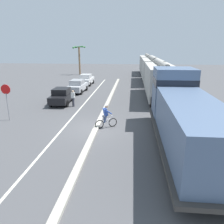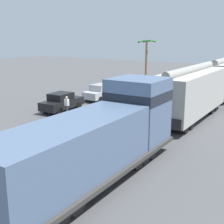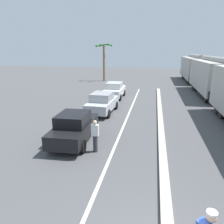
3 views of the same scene
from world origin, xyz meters
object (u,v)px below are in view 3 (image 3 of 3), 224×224
at_px(parked_car_black, 74,127).
at_px(pedestrian_by_cars, 95,136).
at_px(palm_tree_near, 104,54).
at_px(hopper_car_trailing, 194,68).
at_px(parked_car_white, 114,90).
at_px(hopper_car_middle, 211,76).
at_px(parked_car_silver, 102,103).

relative_size(parked_car_black, pedestrian_by_cars, 2.63).
bearing_deg(palm_tree_near, parked_car_black, -80.83).
xyz_separation_m(hopper_car_trailing, parked_car_white, (-10.08, -15.00, -1.26)).
xyz_separation_m(hopper_car_middle, pedestrian_by_cars, (-8.73, -16.01, -1.23)).
distance_m(palm_tree_near, pedestrian_by_cars, 25.94).
bearing_deg(hopper_car_middle, parked_car_black, -124.15).
bearing_deg(parked_car_white, parked_car_black, -90.46).
bearing_deg(pedestrian_by_cars, parked_car_silver, 100.47).
bearing_deg(palm_tree_near, hopper_car_middle, -33.05).
relative_size(parked_car_silver, parked_car_white, 1.01).
height_order(hopper_car_middle, parked_car_silver, hopper_car_middle).
bearing_deg(parked_car_silver, hopper_car_middle, 42.51).
relative_size(parked_car_silver, pedestrian_by_cars, 2.64).
distance_m(hopper_car_trailing, palm_tree_near, 14.44).
xyz_separation_m(hopper_car_trailing, parked_car_black, (-10.17, -26.60, -1.26)).
bearing_deg(parked_car_silver, pedestrian_by_cars, -79.53).
height_order(parked_car_silver, parked_car_white, same).
bearing_deg(parked_car_white, pedestrian_by_cars, -83.91).
height_order(hopper_car_trailing, parked_car_silver, hopper_car_trailing).
bearing_deg(palm_tree_near, parked_car_silver, -77.47).
height_order(hopper_car_trailing, parked_car_black, hopper_car_trailing).
distance_m(parked_car_silver, parked_car_white, 5.76).
relative_size(parked_car_silver, palm_tree_near, 0.72).
distance_m(parked_car_black, pedestrian_by_cars, 1.76).
bearing_deg(palm_tree_near, hopper_car_trailing, 9.87).
relative_size(hopper_car_middle, hopper_car_trailing, 1.00).
relative_size(hopper_car_trailing, pedestrian_by_cars, 6.54).
height_order(palm_tree_near, pedestrian_by_cars, palm_tree_near).
distance_m(parked_car_silver, pedestrian_by_cars, 6.96).
height_order(hopper_car_middle, hopper_car_trailing, same).
bearing_deg(parked_car_black, palm_tree_near, 99.17).
xyz_separation_m(parked_car_black, parked_car_white, (0.09, 11.60, 0.00)).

